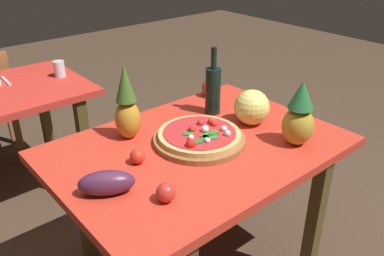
{
  "coord_description": "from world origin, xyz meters",
  "views": [
    {
      "loc": [
        -1.0,
        -1.14,
        1.61
      ],
      "look_at": [
        0.02,
        0.06,
        0.81
      ],
      "focal_mm": 37.53,
      "sensor_mm": 36.0,
      "label": 1
    }
  ],
  "objects_px": {
    "tomato_by_bottle": "(137,156)",
    "pizza_board": "(199,140)",
    "bell_pepper": "(210,88)",
    "pineapple_right": "(299,116)",
    "display_table": "(198,163)",
    "tomato_near_board": "(166,193)",
    "wine_bottle": "(213,89)",
    "melon": "(252,107)",
    "knife_utensil": "(6,81)",
    "pineapple_left": "(127,106)",
    "pizza": "(200,134)",
    "eggplant": "(107,183)",
    "drinking_glass_water": "(59,69)",
    "background_table": "(8,110)"
  },
  "relations": [
    {
      "from": "tomato_by_bottle",
      "to": "pizza_board",
      "type": "bearing_deg",
      "value": -5.74
    },
    {
      "from": "bell_pepper",
      "to": "pineapple_right",
      "type": "bearing_deg",
      "value": -97.1
    },
    {
      "from": "display_table",
      "to": "tomato_near_board",
      "type": "relative_size",
      "value": 17.84
    },
    {
      "from": "wine_bottle",
      "to": "melon",
      "type": "height_order",
      "value": "wine_bottle"
    },
    {
      "from": "display_table",
      "to": "tomato_by_bottle",
      "type": "bearing_deg",
      "value": 171.6
    },
    {
      "from": "knife_utensil",
      "to": "pineapple_left",
      "type": "bearing_deg",
      "value": -77.71
    },
    {
      "from": "pizza",
      "to": "bell_pepper",
      "type": "height_order",
      "value": "bell_pepper"
    },
    {
      "from": "wine_bottle",
      "to": "tomato_by_bottle",
      "type": "distance_m",
      "value": 0.59
    },
    {
      "from": "pineapple_left",
      "to": "bell_pepper",
      "type": "relative_size",
      "value": 3.29
    },
    {
      "from": "bell_pepper",
      "to": "eggplant",
      "type": "distance_m",
      "value": 0.99
    },
    {
      "from": "melon",
      "to": "bell_pepper",
      "type": "distance_m",
      "value": 0.39
    },
    {
      "from": "melon",
      "to": "eggplant",
      "type": "distance_m",
      "value": 0.81
    },
    {
      "from": "pineapple_right",
      "to": "bell_pepper",
      "type": "bearing_deg",
      "value": 82.9
    },
    {
      "from": "pizza_board",
      "to": "tomato_near_board",
      "type": "height_order",
      "value": "tomato_near_board"
    },
    {
      "from": "pineapple_right",
      "to": "drinking_glass_water",
      "type": "distance_m",
      "value": 1.54
    },
    {
      "from": "background_table",
      "to": "bell_pepper",
      "type": "bearing_deg",
      "value": -44.65
    },
    {
      "from": "background_table",
      "to": "bell_pepper",
      "type": "height_order",
      "value": "bell_pepper"
    },
    {
      "from": "pineapple_right",
      "to": "wine_bottle",
      "type": "bearing_deg",
      "value": 97.26
    },
    {
      "from": "display_table",
      "to": "background_table",
      "type": "xyz_separation_m",
      "value": [
        -0.44,
        1.21,
        -0.03
      ]
    },
    {
      "from": "display_table",
      "to": "tomato_near_board",
      "type": "bearing_deg",
      "value": -146.35
    },
    {
      "from": "pizza_board",
      "to": "pizza",
      "type": "bearing_deg",
      "value": -67.4
    },
    {
      "from": "wine_bottle",
      "to": "bell_pepper",
      "type": "relative_size",
      "value": 3.27
    },
    {
      "from": "wine_bottle",
      "to": "eggplant",
      "type": "bearing_deg",
      "value": -160.82
    },
    {
      "from": "melon",
      "to": "eggplant",
      "type": "relative_size",
      "value": 0.84
    },
    {
      "from": "pineapple_right",
      "to": "bell_pepper",
      "type": "height_order",
      "value": "pineapple_right"
    },
    {
      "from": "pizza_board",
      "to": "pineapple_right",
      "type": "bearing_deg",
      "value": -41.49
    },
    {
      "from": "pizza",
      "to": "tomato_by_bottle",
      "type": "bearing_deg",
      "value": 173.84
    },
    {
      "from": "tomato_by_bottle",
      "to": "wine_bottle",
      "type": "bearing_deg",
      "value": 16.04
    },
    {
      "from": "display_table",
      "to": "drinking_glass_water",
      "type": "bearing_deg",
      "value": 94.14
    },
    {
      "from": "background_table",
      "to": "pineapple_right",
      "type": "relative_size",
      "value": 3.14
    },
    {
      "from": "display_table",
      "to": "tomato_near_board",
      "type": "height_order",
      "value": "tomato_near_board"
    },
    {
      "from": "pizza_board",
      "to": "pineapple_right",
      "type": "distance_m",
      "value": 0.44
    },
    {
      "from": "pizza_board",
      "to": "pineapple_right",
      "type": "xyz_separation_m",
      "value": [
        0.31,
        -0.28,
        0.12
      ]
    },
    {
      "from": "display_table",
      "to": "pizza_board",
      "type": "xyz_separation_m",
      "value": [
        0.02,
        0.01,
        0.11
      ]
    },
    {
      "from": "background_table",
      "to": "tomato_by_bottle",
      "type": "xyz_separation_m",
      "value": [
        0.15,
        -1.17,
        0.16
      ]
    },
    {
      "from": "background_table",
      "to": "tomato_by_bottle",
      "type": "bearing_deg",
      "value": -82.48
    },
    {
      "from": "background_table",
      "to": "pineapple_right",
      "type": "bearing_deg",
      "value": -62.44
    },
    {
      "from": "display_table",
      "to": "pizza_board",
      "type": "relative_size",
      "value": 3.08
    },
    {
      "from": "wine_bottle",
      "to": "pineapple_left",
      "type": "height_order",
      "value": "pineapple_left"
    },
    {
      "from": "bell_pepper",
      "to": "knife_utensil",
      "type": "height_order",
      "value": "bell_pepper"
    },
    {
      "from": "wine_bottle",
      "to": "bell_pepper",
      "type": "xyz_separation_m",
      "value": [
        0.14,
        0.17,
        -0.08
      ]
    },
    {
      "from": "eggplant",
      "to": "tomato_near_board",
      "type": "height_order",
      "value": "eggplant"
    },
    {
      "from": "tomato_by_bottle",
      "to": "display_table",
      "type": "bearing_deg",
      "value": -8.4
    },
    {
      "from": "pizza_board",
      "to": "drinking_glass_water",
      "type": "xyz_separation_m",
      "value": [
        -0.11,
        1.2,
        0.04
      ]
    },
    {
      "from": "display_table",
      "to": "bell_pepper",
      "type": "height_order",
      "value": "bell_pepper"
    },
    {
      "from": "display_table",
      "to": "melon",
      "type": "relative_size",
      "value": 7.37
    },
    {
      "from": "eggplant",
      "to": "knife_utensil",
      "type": "relative_size",
      "value": 1.11
    },
    {
      "from": "wine_bottle",
      "to": "eggplant",
      "type": "xyz_separation_m",
      "value": [
        -0.75,
        -0.26,
        -0.08
      ]
    },
    {
      "from": "pizza_board",
      "to": "knife_utensil",
      "type": "height_order",
      "value": "pizza_board"
    },
    {
      "from": "background_table",
      "to": "knife_utensil",
      "type": "distance_m",
      "value": 0.2
    }
  ]
}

